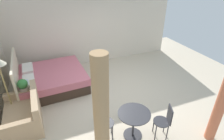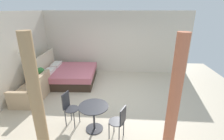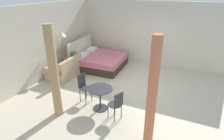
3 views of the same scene
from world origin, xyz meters
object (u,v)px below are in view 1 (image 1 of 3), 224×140
object	(u,v)px
balcony_table	(134,120)
vase	(26,84)
nightstand	(28,97)
potted_plant	(23,86)
couch	(25,114)
cafe_chair_near_window	(102,121)
bed	(51,78)
cafe_chair_near_couch	(165,119)

from	to	relation	value
balcony_table	vase	bearing A→B (deg)	44.73
nightstand	potted_plant	world-z (taller)	potted_plant
vase	couch	bearing A→B (deg)	174.34
potted_plant	cafe_chair_near_window	size ratio (longest dim) A/B	0.44
couch	cafe_chair_near_window	size ratio (longest dim) A/B	1.55
couch	cafe_chair_near_window	world-z (taller)	cafe_chair_near_window
nightstand	balcony_table	size ratio (longest dim) A/B	0.68
bed	couch	bearing A→B (deg)	153.19
bed	potted_plant	world-z (taller)	bed
balcony_table	cafe_chair_near_couch	distance (m)	0.70
couch	cafe_chair_near_window	xyz separation A→B (m)	(-1.19, -1.65, 0.27)
balcony_table	cafe_chair_near_window	bearing A→B (deg)	75.14
couch	vase	bearing A→B (deg)	-5.66
bed	potted_plant	xyz separation A→B (m)	(-0.82, 0.73, 0.40)
vase	balcony_table	world-z (taller)	vase
bed	cafe_chair_near_couch	bearing A→B (deg)	-144.76
bed	potted_plant	bearing A→B (deg)	138.27
couch	nightstand	xyz separation A→B (m)	(0.77, -0.04, -0.03)
bed	cafe_chair_near_window	size ratio (longest dim) A/B	2.36
bed	balcony_table	bearing A→B (deg)	-151.17
couch	potted_plant	size ratio (longest dim) A/B	3.55
balcony_table	bed	bearing A→B (deg)	28.83
bed	couch	distance (m)	1.67
potted_plant	balcony_table	size ratio (longest dim) A/B	0.54
cafe_chair_near_window	bed	bearing A→B (deg)	18.47
nightstand	couch	bearing A→B (deg)	176.70
vase	cafe_chair_near_window	xyz separation A→B (m)	(-2.08, -1.56, -0.08)
bed	cafe_chair_near_window	distance (m)	2.83
potted_plant	cafe_chair_near_couch	distance (m)	3.75
nightstand	potted_plant	xyz separation A→B (m)	(-0.10, 0.02, 0.46)
couch	nightstand	bearing A→B (deg)	-3.30
cafe_chair_near_window	couch	bearing A→B (deg)	54.26
couch	vase	world-z (taller)	couch
bed	nightstand	distance (m)	1.01
couch	vase	size ratio (longest dim) A/B	5.88
vase	bed	bearing A→B (deg)	-48.03
bed	vase	xyz separation A→B (m)	(-0.60, 0.66, 0.31)
bed	couch	world-z (taller)	bed
bed	vase	size ratio (longest dim) A/B	8.95
bed	cafe_chair_near_window	xyz separation A→B (m)	(-2.68, -0.89, 0.24)
couch	cafe_chair_near_couch	bearing A→B (deg)	-118.98
balcony_table	cafe_chair_near_window	xyz separation A→B (m)	(0.18, 0.68, 0.07)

